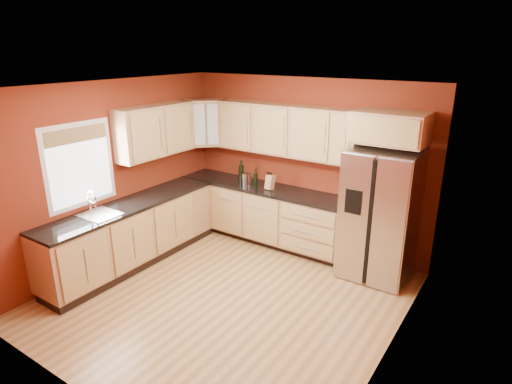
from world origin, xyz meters
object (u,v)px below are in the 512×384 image
(refrigerator, at_px, (379,214))
(soap_dispenser, at_px, (343,198))
(wine_bottle_a, at_px, (241,171))
(knife_block, at_px, (270,182))
(canister_left, at_px, (245,179))

(refrigerator, height_order, soap_dispenser, refrigerator)
(wine_bottle_a, bearing_deg, soap_dispenser, -1.68)
(knife_block, xyz_separation_m, soap_dispenser, (1.19, 0.02, -0.03))
(canister_left, height_order, soap_dispenser, canister_left)
(refrigerator, relative_size, soap_dispenser, 10.53)
(refrigerator, distance_m, knife_block, 1.75)
(soap_dispenser, bearing_deg, refrigerator, -4.54)
(canister_left, distance_m, wine_bottle_a, 0.20)
(wine_bottle_a, relative_size, knife_block, 1.62)
(knife_block, bearing_deg, refrigerator, 5.93)
(refrigerator, relative_size, wine_bottle_a, 4.86)
(refrigerator, xyz_separation_m, wine_bottle_a, (-2.34, 0.10, 0.21))
(refrigerator, distance_m, wine_bottle_a, 2.35)
(canister_left, relative_size, knife_block, 0.82)
(canister_left, bearing_deg, wine_bottle_a, 146.09)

